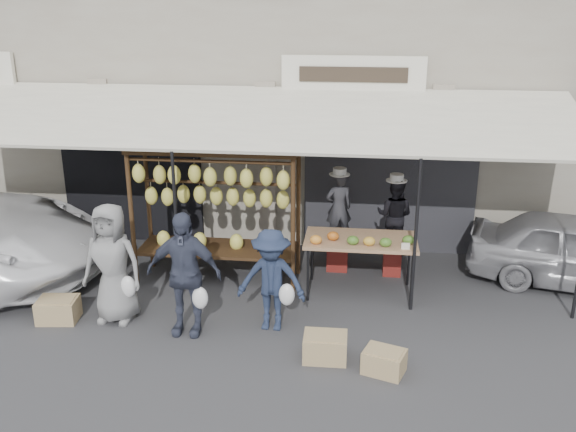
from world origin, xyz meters
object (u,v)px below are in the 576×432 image
object	(u,v)px
banana_rack	(215,189)
vendor_right	(395,216)
customer_right	(271,280)
crate_near_b	(384,362)
customer_mid	(184,274)
crate_far	(58,310)
crate_near_a	(325,347)
produce_table	(361,242)
customer_left	(112,264)
vendor_left	(339,208)

from	to	relation	value
banana_rack	vendor_right	size ratio (longest dim) A/B	2.10
customer_right	crate_near_b	xyz separation A→B (m)	(1.53, -0.93, -0.58)
banana_rack	crate_near_b	world-z (taller)	banana_rack
vendor_right	customer_mid	world-z (taller)	customer_mid
vendor_right	crate_far	size ratio (longest dim) A/B	2.26
crate_near_a	crate_near_b	world-z (taller)	crate_near_a
produce_table	customer_right	bearing A→B (deg)	-134.37
vendor_right	customer_mid	distance (m)	3.67
banana_rack	vendor_right	distance (m)	2.91
produce_table	crate_far	world-z (taller)	produce_table
customer_mid	customer_right	bearing A→B (deg)	12.55
customer_left	customer_mid	xyz separation A→B (m)	(1.08, -0.22, 0.00)
produce_table	vendor_right	size ratio (longest dim) A/B	1.37
crate_near_a	crate_far	distance (m)	3.89
banana_rack	produce_table	bearing A→B (deg)	-5.07
vendor_right	customer_mid	size ratio (longest dim) A/B	0.71
banana_rack	produce_table	xyz separation A→B (m)	(2.27, -0.20, -0.70)
produce_table	vendor_left	size ratio (longest dim) A/B	1.41
customer_left	customer_right	distance (m)	2.24
vendor_left	crate_near_a	xyz separation A→B (m)	(-0.02, -2.85, -0.92)
banana_rack	produce_table	world-z (taller)	banana_rack
vendor_left	crate_far	xyz separation A→B (m)	(-3.87, -2.29, -0.92)
crate_near_b	customer_right	bearing A→B (deg)	148.63
customer_mid	crate_near_b	world-z (taller)	customer_mid
crate_near_a	crate_near_b	size ratio (longest dim) A/B	1.13
vendor_left	crate_near_a	bearing A→B (deg)	71.08
vendor_right	customer_left	size ratio (longest dim) A/B	0.71
customer_right	crate_near_b	world-z (taller)	customer_right
vendor_right	vendor_left	bearing A→B (deg)	10.95
customer_right	crate_near_b	distance (m)	1.89
produce_table	customer_left	size ratio (longest dim) A/B	0.98
vendor_left	crate_near_a	distance (m)	3.00
banana_rack	crate_near_a	distance (m)	3.16
vendor_left	produce_table	bearing A→B (deg)	93.87
customer_mid	crate_far	world-z (taller)	customer_mid
customer_left	crate_far	bearing A→B (deg)	-167.36
produce_table	vendor_left	bearing A→B (deg)	112.31
crate_near_a	customer_mid	bearing A→B (deg)	166.27
vendor_right	customer_left	world-z (taller)	customer_left
vendor_left	crate_near_b	size ratio (longest dim) A/B	2.47
crate_near_a	produce_table	bearing A→B (deg)	78.23
customer_left	crate_far	size ratio (longest dim) A/B	3.17
produce_table	crate_far	distance (m)	4.52
vendor_right	crate_near_a	distance (m)	3.02
crate_near_b	vendor_left	bearing A→B (deg)	103.10
produce_table	customer_mid	world-z (taller)	customer_mid
customer_left	customer_mid	bearing A→B (deg)	-7.84
banana_rack	vendor_left	xyz separation A→B (m)	(1.89, 0.72, -0.48)
vendor_right	crate_near_a	world-z (taller)	vendor_right
vendor_left	crate_near_a	world-z (taller)	vendor_left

